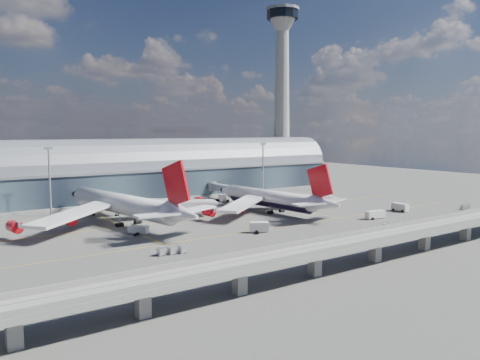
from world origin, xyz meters
TOP-DOWN VIEW (x-y plane):
  - ground at (0.00, 0.00)m, footprint 500.00×500.00m
  - taxi_lines at (0.00, 22.11)m, footprint 200.00×80.12m
  - terminal at (0.00, 77.99)m, footprint 200.00×30.00m
  - control_tower at (85.00, 83.00)m, footprint 19.00×19.00m
  - guideway at (-0.00, -55.00)m, footprint 220.00×8.50m
  - floodlight_mast_left at (-50.00, 55.00)m, footprint 3.00×0.70m
  - floodlight_mast_right at (50.00, 55.00)m, footprint 3.00×0.70m
  - airliner_left at (-33.11, 22.84)m, footprint 73.27×77.12m
  - airliner_right at (22.69, 13.41)m, footprint 62.23×65.06m
  - jet_bridge_left at (-30.04, 53.12)m, footprint 4.40×28.00m
  - jet_bridge_right at (26.03, 51.18)m, footprint 4.40×32.00m
  - service_truck_0 at (-35.47, 6.35)m, footprint 5.55×6.31m
  - service_truck_1 at (-3.51, -12.93)m, footprint 6.27×5.04m
  - service_truck_2 at (44.86, -18.44)m, footprint 8.23×3.16m
  - service_truck_3 at (65.37, -13.78)m, footprint 2.81×6.66m
  - service_truck_4 at (21.76, 48.07)m, footprint 4.71×6.32m
  - service_truck_5 at (-18.25, 34.27)m, footprint 6.38×4.24m
  - cargo_train_0 at (-37.44, -20.86)m, footprint 8.44×3.10m
  - cargo_train_1 at (36.90, -32.72)m, footprint 9.45×2.91m
  - cargo_train_2 at (92.52, -25.11)m, footprint 7.80×3.67m

SIDE VIEW (x-z plane):
  - ground at x=0.00m, z-range 0.00..0.00m
  - taxi_lines at x=0.00m, z-range 0.00..0.01m
  - cargo_train_1 at x=36.90m, z-range 0.03..1.59m
  - cargo_train_2 at x=92.52m, z-range 0.04..1.75m
  - cargo_train_0 at x=-37.44m, z-range 0.04..1.89m
  - service_truck_0 at x=-35.47m, z-range 0.04..2.68m
  - service_truck_5 at x=-18.25m, z-range 0.03..2.91m
  - service_truck_2 at x=44.86m, z-range 0.06..2.97m
  - service_truck_3 at x=65.37m, z-range 0.04..3.24m
  - service_truck_1 at x=-3.51m, z-range 0.01..3.32m
  - service_truck_4 at x=21.76m, z-range 0.01..3.35m
  - jet_bridge_left at x=-30.04m, z-range 1.55..8.80m
  - jet_bridge_right at x=26.03m, z-range 1.56..8.81m
  - guideway at x=0.00m, z-range 1.69..8.89m
  - airliner_right at x=22.69m, z-range -4.97..15.67m
  - airliner_left at x=-33.11m, z-range -5.05..18.51m
  - terminal at x=0.00m, z-range -2.66..25.34m
  - floodlight_mast_left at x=-50.00m, z-range 0.78..26.48m
  - floodlight_mast_right at x=50.00m, z-range 0.78..26.48m
  - control_tower at x=85.00m, z-range 0.14..103.14m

